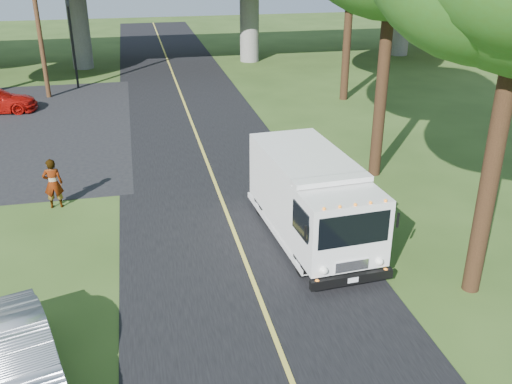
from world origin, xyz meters
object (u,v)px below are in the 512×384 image
object	(u,v)px
traffic_signal	(72,35)
pedestrian	(53,183)
step_van	(311,196)
utility_pole	(37,15)
silver_sedan	(16,361)

from	to	relation	value
traffic_signal	pedestrian	xyz separation A→B (m)	(0.40, -17.49, -2.33)
traffic_signal	step_van	distance (m)	23.03
utility_pole	step_van	distance (m)	21.96
traffic_signal	pedestrian	distance (m)	17.65
silver_sedan	traffic_signal	bearing A→B (deg)	73.50
traffic_signal	pedestrian	size ratio (longest dim) A/B	2.97
step_van	traffic_signal	bearing A→B (deg)	106.79
pedestrian	step_van	bearing A→B (deg)	151.57
silver_sedan	utility_pole	bearing A→B (deg)	77.12
traffic_signal	silver_sedan	world-z (taller)	traffic_signal
utility_pole	silver_sedan	distance (m)	24.70
step_van	silver_sedan	xyz separation A→B (m)	(-7.65, -4.86, -0.71)
traffic_signal	step_van	bearing A→B (deg)	-69.08
traffic_signal	utility_pole	bearing A→B (deg)	-126.87
utility_pole	step_van	world-z (taller)	utility_pole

